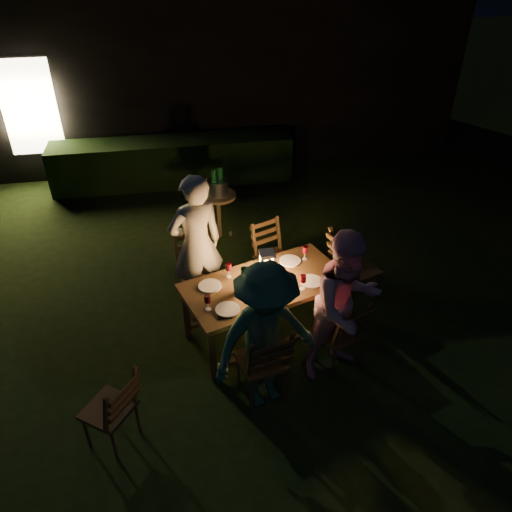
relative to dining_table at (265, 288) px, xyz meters
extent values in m
plane|color=black|center=(-0.36, 0.49, -0.66)|extent=(40.00, 40.00, 0.00)
cube|color=black|center=(-0.36, 6.69, 0.94)|extent=(10.00, 4.00, 3.20)
cube|color=#FFE5B2|center=(-3.16, 4.70, 0.69)|extent=(0.90, 0.06, 1.60)
cube|color=black|center=(-0.86, 4.24, -0.26)|extent=(4.20, 0.70, 0.80)
cube|color=#443016|center=(0.00, 0.00, 0.04)|extent=(1.93, 1.37, 0.06)
cube|color=#443016|center=(-0.65, -0.59, -0.33)|extent=(0.07, 0.07, 0.64)
cube|color=#443016|center=(-0.87, 0.09, -0.33)|extent=(0.07, 0.07, 0.64)
cube|color=#443016|center=(0.87, -0.09, -0.33)|extent=(0.07, 0.07, 0.64)
cube|color=#443016|center=(0.65, 0.59, -0.33)|extent=(0.07, 0.07, 0.64)
cube|color=#443016|center=(-0.19, -0.85, -0.21)|extent=(0.52, 0.50, 0.04)
cube|color=#443016|center=(-0.15, -1.04, 0.07)|extent=(0.46, 0.24, 0.51)
cube|color=#443016|center=(0.66, -0.57, -0.24)|extent=(0.53, 0.52, 0.04)
cube|color=#443016|center=(0.73, -0.73, 0.02)|extent=(0.43, 0.29, 0.48)
cube|color=#443016|center=(-0.66, 0.57, -0.19)|extent=(0.55, 0.54, 0.04)
cube|color=#443016|center=(-0.72, 0.76, 0.09)|extent=(0.47, 0.27, 0.53)
cube|color=#443016|center=(0.29, 0.88, -0.24)|extent=(0.52, 0.51, 0.04)
cube|color=#443016|center=(0.22, 1.04, 0.01)|extent=(0.42, 0.28, 0.47)
cube|color=#443016|center=(1.19, 0.39, -0.16)|extent=(0.60, 0.61, 0.04)
cube|color=#443016|center=(0.99, 0.32, 0.14)|extent=(0.32, 0.51, 0.56)
cube|color=#443016|center=(-1.62, -1.16, -0.24)|extent=(0.55, 0.55, 0.04)
cube|color=#443016|center=(-1.48, -1.26, 0.01)|extent=(0.35, 0.40, 0.47)
imported|color=#ECE5C9|center=(-0.68, 0.64, 0.23)|extent=(0.74, 0.60, 1.76)
imported|color=pink|center=(0.68, -0.64, 0.17)|extent=(0.96, 0.85, 1.66)
imported|color=#2C5844|center=(-0.17, -0.92, 0.14)|extent=(1.17, 0.89, 1.60)
cube|color=white|center=(0.03, 0.06, 0.09)|extent=(0.15, 0.15, 0.03)
cube|color=white|center=(0.03, 0.06, 0.41)|extent=(0.16, 0.16, 0.03)
cylinder|color=#FF9E3F|center=(0.03, 0.06, 0.20)|extent=(0.09, 0.09, 0.18)
cylinder|color=white|center=(-0.59, 0.04, 0.08)|extent=(0.25, 0.25, 0.01)
cylinder|color=white|center=(-0.45, -0.38, 0.08)|extent=(0.25, 0.25, 0.01)
cylinder|color=white|center=(0.36, 0.35, 0.08)|extent=(0.25, 0.25, 0.01)
cylinder|color=white|center=(0.50, -0.07, 0.08)|extent=(0.25, 0.25, 0.01)
cylinder|color=#0F471E|center=(-0.24, -0.08, 0.21)|extent=(0.07, 0.07, 0.28)
cube|color=red|center=(-0.04, -0.35, 0.08)|extent=(0.18, 0.14, 0.01)
cube|color=red|center=(0.62, -0.11, 0.08)|extent=(0.18, 0.14, 0.01)
cube|color=black|center=(-0.50, -0.48, 0.08)|extent=(0.14, 0.07, 0.01)
cylinder|color=olive|center=(-0.26, 2.21, 0.03)|extent=(0.53, 0.53, 0.04)
cylinder|color=olive|center=(-0.26, 2.21, -0.31)|extent=(0.06, 0.06, 0.69)
cylinder|color=#A5A8AD|center=(-0.26, 2.21, 0.16)|extent=(0.30, 0.30, 0.22)
cylinder|color=#0F471E|center=(-0.31, 2.17, 0.21)|extent=(0.07, 0.07, 0.32)
cylinder|color=#0F471E|center=(-0.21, 2.25, 0.21)|extent=(0.07, 0.07, 0.32)
camera|label=1|loc=(-0.84, -4.22, 3.32)|focal=35.00mm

